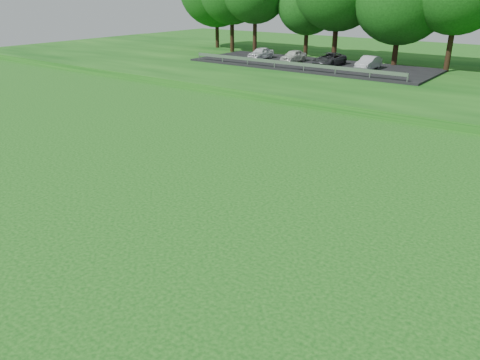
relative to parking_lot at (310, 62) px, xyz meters
The scene contains 1 object.
parking_lot is the anchor object (origin of this frame).
Camera 1 is at (-1.41, -9.35, 7.62)m, focal length 35.00 mm.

